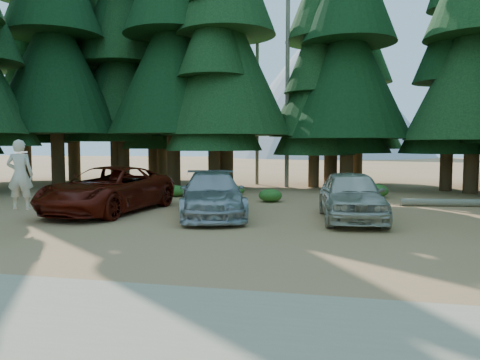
# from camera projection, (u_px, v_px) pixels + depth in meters

# --- Properties ---
(ground) EXTENTS (160.00, 160.00, 0.00)m
(ground) POSITION_uv_depth(u_px,v_px,m) (198.00, 233.00, 12.94)
(ground) COLOR olive
(ground) RESTS_ON ground
(gravel_strip) EXTENTS (26.00, 3.50, 0.01)m
(gravel_strip) POSITION_uv_depth(u_px,v_px,m) (61.00, 318.00, 6.60)
(gravel_strip) COLOR tan
(gravel_strip) RESTS_ON ground
(forest_belt_north) EXTENTS (36.00, 7.00, 22.00)m
(forest_belt_north) POSITION_uv_depth(u_px,v_px,m) (274.00, 186.00, 27.56)
(forest_belt_north) COLOR black
(forest_belt_north) RESTS_ON ground
(snag_front) EXTENTS (0.24, 0.24, 12.00)m
(snag_front) POSITION_uv_depth(u_px,v_px,m) (287.00, 82.00, 26.44)
(snag_front) COLOR #696454
(snag_front) RESTS_ON ground
(snag_back) EXTENTS (0.20, 0.20, 10.00)m
(snag_back) POSITION_uv_depth(u_px,v_px,m) (257.00, 102.00, 28.40)
(snag_back) COLOR #696454
(snag_back) RESTS_ON ground
(mountain_peak) EXTENTS (48.00, 50.00, 28.00)m
(mountain_peak) POSITION_uv_depth(u_px,v_px,m) (311.00, 96.00, 98.51)
(mountain_peak) COLOR #9C9FA5
(mountain_peak) RESTS_ON ground
(red_pickup) EXTENTS (3.29, 6.16, 1.65)m
(red_pickup) POSITION_uv_depth(u_px,v_px,m) (108.00, 190.00, 16.87)
(red_pickup) COLOR #581007
(red_pickup) RESTS_ON ground
(silver_minivan_center) EXTENTS (3.54, 5.57, 1.50)m
(silver_minivan_center) POSITION_uv_depth(u_px,v_px,m) (212.00, 194.00, 15.87)
(silver_minivan_center) COLOR #A8ACB0
(silver_minivan_center) RESTS_ON ground
(silver_minivan_right) EXTENTS (2.37, 4.90, 1.61)m
(silver_minivan_right) POSITION_uv_depth(u_px,v_px,m) (351.00, 195.00, 15.10)
(silver_minivan_right) COLOR #B7B3A3
(silver_minivan_right) RESTS_ON ground
(frisbee_player) EXTENTS (0.81, 0.65, 1.95)m
(frisbee_player) POSITION_uv_depth(u_px,v_px,m) (20.00, 174.00, 12.99)
(frisbee_player) COLOR beige
(frisbee_player) RESTS_ON ground
(log_left) EXTENTS (4.68, 0.99, 0.33)m
(log_left) POSITION_uv_depth(u_px,v_px,m) (184.00, 189.00, 23.89)
(log_left) COLOR #696454
(log_left) RESTS_ON ground
(log_mid) EXTENTS (3.14, 1.56, 0.27)m
(log_mid) POSITION_uv_depth(u_px,v_px,m) (204.00, 195.00, 21.26)
(log_mid) COLOR #696454
(log_mid) RESTS_ON ground
(log_right) EXTENTS (4.58, 0.79, 0.29)m
(log_right) POSITION_uv_depth(u_px,v_px,m) (460.00, 203.00, 18.45)
(log_right) COLOR #696454
(log_right) RESTS_ON ground
(shrub_far_left) EXTENTS (1.08, 1.08, 0.60)m
(shrub_far_left) POSITION_uv_depth(u_px,v_px,m) (139.00, 193.00, 20.78)
(shrub_far_left) COLOR #235D1C
(shrub_far_left) RESTS_ON ground
(shrub_left) EXTENTS (0.76, 0.76, 0.42)m
(shrub_left) POSITION_uv_depth(u_px,v_px,m) (237.00, 190.00, 22.81)
(shrub_left) COLOR #235D1C
(shrub_left) RESTS_ON ground
(shrub_center_left) EXTENTS (0.97, 0.97, 0.53)m
(shrub_center_left) POSITION_uv_depth(u_px,v_px,m) (175.00, 191.00, 21.99)
(shrub_center_left) COLOR #235D1C
(shrub_center_left) RESTS_ON ground
(shrub_center_right) EXTENTS (1.19, 1.19, 0.65)m
(shrub_center_right) POSITION_uv_depth(u_px,v_px,m) (226.00, 191.00, 21.21)
(shrub_center_right) COLOR #235D1C
(shrub_center_right) RESTS_ON ground
(shrub_right) EXTENTS (1.00, 1.00, 0.55)m
(shrub_right) POSITION_uv_depth(u_px,v_px,m) (270.00, 195.00, 19.96)
(shrub_right) COLOR #235D1C
(shrub_right) RESTS_ON ground
(shrub_far_right) EXTENTS (1.15, 1.15, 0.63)m
(shrub_far_right) POSITION_uv_depth(u_px,v_px,m) (376.00, 191.00, 21.52)
(shrub_far_right) COLOR #235D1C
(shrub_far_right) RESTS_ON ground
(shrub_edge_west) EXTENTS (0.75, 0.75, 0.41)m
(shrub_edge_west) POSITION_uv_depth(u_px,v_px,m) (64.00, 194.00, 21.30)
(shrub_edge_west) COLOR #235D1C
(shrub_edge_west) RESTS_ON ground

